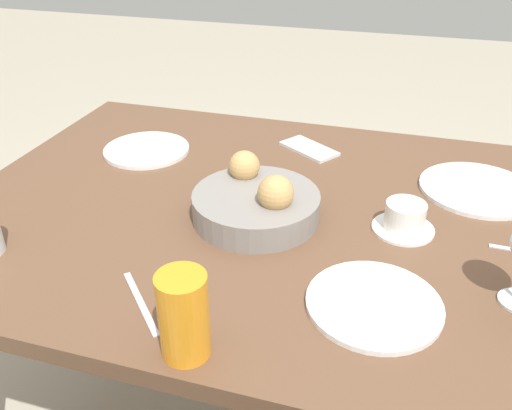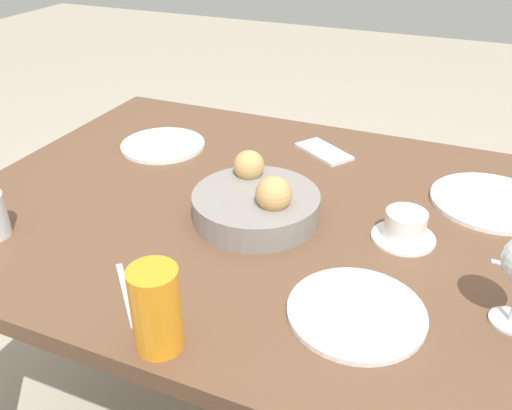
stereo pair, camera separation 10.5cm
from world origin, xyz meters
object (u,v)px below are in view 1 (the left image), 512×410
at_px(plate_near_right, 147,150).
at_px(juice_glass, 184,316).
at_px(bread_basket, 257,202).
at_px(plate_near_left, 478,189).
at_px(fork_silver, 141,303).
at_px(cell_phone, 309,149).
at_px(coffee_cup, 404,218).
at_px(plate_far_center, 374,304).

height_order(plate_near_right, juice_glass, juice_glass).
distance_m(bread_basket, plate_near_right, 0.43).
relative_size(plate_near_left, fork_silver, 1.91).
relative_size(bread_basket, plate_near_right, 1.19).
xyz_separation_m(plate_near_right, cell_phone, (-0.40, -0.13, -0.00)).
relative_size(plate_near_left, plate_near_right, 1.17).
relative_size(coffee_cup, fork_silver, 0.92).
xyz_separation_m(plate_near_left, coffee_cup, (0.15, 0.21, 0.02)).
xyz_separation_m(plate_far_center, juice_glass, (0.25, 0.18, 0.06)).
distance_m(bread_basket, cell_phone, 0.35).
xyz_separation_m(juice_glass, coffee_cup, (-0.28, -0.42, -0.04)).
xyz_separation_m(bread_basket, plate_far_center, (-0.26, 0.21, -0.03)).
xyz_separation_m(plate_near_right, coffee_cup, (-0.65, 0.19, 0.02)).
bearing_deg(fork_silver, juice_glass, 146.15).
bearing_deg(plate_near_right, cell_phone, -162.24).
xyz_separation_m(plate_near_right, plate_far_center, (-0.62, 0.43, 0.00)).
relative_size(plate_near_right, fork_silver, 1.63).
xyz_separation_m(bread_basket, fork_silver, (0.11, 0.31, -0.03)).
height_order(bread_basket, plate_near_right, bread_basket).
distance_m(plate_near_right, cell_phone, 0.42).
bearing_deg(plate_far_center, bread_basket, -38.95).
distance_m(bread_basket, plate_near_left, 0.51).
bearing_deg(fork_silver, plate_near_right, -64.49).
bearing_deg(plate_near_right, juice_glass, 121.09).
bearing_deg(plate_near_left, juice_glass, 55.59).
distance_m(plate_near_left, plate_far_center, 0.49).
bearing_deg(plate_near_right, coffee_cup, 163.81).
bearing_deg(fork_silver, coffee_cup, -138.86).
distance_m(plate_near_right, plate_far_center, 0.76).
relative_size(bread_basket, fork_silver, 1.94).
height_order(plate_far_center, coffee_cup, coffee_cup).
height_order(plate_near_left, juice_glass, juice_glass).
height_order(bread_basket, plate_far_center, bread_basket).
bearing_deg(coffee_cup, cell_phone, -51.21).
xyz_separation_m(bread_basket, plate_near_left, (-0.44, -0.25, -0.03)).
relative_size(plate_near_right, coffee_cup, 1.78).
relative_size(bread_basket, plate_far_center, 1.17).
relative_size(plate_far_center, fork_silver, 1.66).
xyz_separation_m(bread_basket, plate_near_right, (0.36, -0.22, -0.03)).
relative_size(bread_basket, coffee_cup, 2.12).
bearing_deg(bread_basket, cell_phone, -95.94).
relative_size(juice_glass, fork_silver, 1.02).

